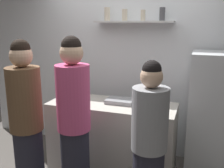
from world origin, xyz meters
name	(u,v)px	position (x,y,z in m)	size (l,w,h in m)	color
back_wall_assembly	(129,65)	(0.00, 1.25, 1.30)	(4.80, 0.32, 2.60)	white
refrigerator	(217,118)	(1.23, 0.85, 0.79)	(0.67, 0.63, 1.58)	silver
counter	(112,138)	(-0.01, 0.54, 0.46)	(1.58, 0.62, 0.93)	#B7B2A8
baking_pan	(120,101)	(0.07, 0.60, 0.95)	(0.34, 0.24, 0.05)	gray
utensil_holder	(65,92)	(-0.73, 0.65, 0.99)	(0.11, 0.11, 0.22)	#B2B2B7
wine_bottle_dark_glass	(144,100)	(0.42, 0.40, 1.06)	(0.08, 0.08, 0.34)	black
wine_bottle_green_glass	(74,94)	(-0.47, 0.40, 1.05)	(0.07, 0.07, 0.31)	#19471E
water_bottle_plastic	(76,91)	(-0.52, 0.56, 1.05)	(0.09, 0.09, 0.26)	silver
person_brown_jacket	(27,125)	(-0.67, -0.28, 0.88)	(0.34, 0.34, 1.76)	#262633
person_grey_hoodie	(149,146)	(0.59, -0.14, 0.78)	(0.34, 0.34, 1.60)	#262633
person_pink_top	(74,124)	(-0.19, -0.15, 0.90)	(0.34, 0.34, 1.79)	#262633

